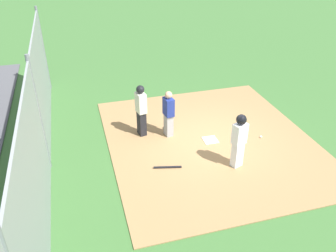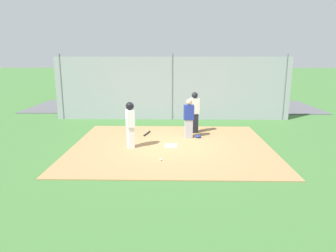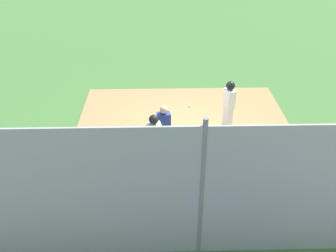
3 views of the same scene
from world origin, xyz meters
name	(u,v)px [view 3 (image 3 of 3)]	position (x,y,z in m)	size (l,w,h in m)	color
ground_plane	(184,131)	(0.00, 0.00, 0.00)	(140.00, 140.00, 0.00)	#3D6B33
dirt_infield	(184,131)	(0.00, 0.00, 0.01)	(7.20, 6.40, 0.03)	#9E774C
home_plate	(184,130)	(0.00, 0.00, 0.04)	(0.44, 0.44, 0.02)	white
catcher	(164,129)	(-0.69, -1.20, 0.83)	(0.41, 0.31, 1.56)	#9E9EA3
umpire	(154,141)	(-0.97, -2.02, 0.95)	(0.42, 0.33, 1.74)	black
runner	(229,102)	(1.45, 0.21, 0.97)	(0.37, 0.45, 1.65)	silver
baseball_bat	(223,160)	(1.03, -1.72, 0.06)	(0.06, 0.06, 0.80)	black
catcher_mask	(151,149)	(-1.07, -1.15, 0.09)	(0.24, 0.20, 0.12)	navy
baseball	(190,106)	(0.31, 1.64, 0.07)	(0.07, 0.07, 0.07)	white
backstop_fence	(201,195)	(0.00, -4.95, 1.60)	(12.00, 0.10, 3.35)	#93999E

